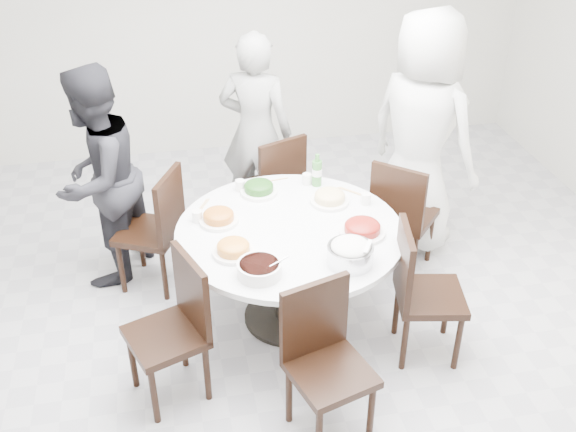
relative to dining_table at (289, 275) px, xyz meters
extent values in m
cube|color=#B1B1B6|center=(-0.03, -0.16, -0.38)|extent=(6.00, 6.00, 0.01)
cube|color=beige|center=(-0.03, 2.84, 1.02)|extent=(6.00, 0.01, 2.80)
cylinder|color=white|center=(0.00, 0.00, 0.00)|extent=(1.50, 1.50, 0.75)
cube|color=black|center=(0.98, 0.45, 0.10)|extent=(0.59, 0.59, 0.95)
cube|color=black|center=(0.06, 1.08, 0.10)|extent=(0.55, 0.55, 0.95)
cube|color=black|center=(-0.93, 0.61, 0.10)|extent=(0.56, 0.56, 0.95)
cube|color=black|center=(-0.86, -0.55, 0.10)|extent=(0.54, 0.54, 0.95)
cube|color=black|center=(0.02, -1.03, 0.10)|extent=(0.52, 0.52, 0.95)
cube|color=black|center=(0.81, -0.50, 0.10)|extent=(0.49, 0.49, 0.95)
imported|color=silver|center=(1.19, 0.79, 0.59)|extent=(1.04, 1.12, 1.92)
imported|color=black|center=(-0.01, 1.35, 0.46)|extent=(0.72, 0.62, 1.67)
imported|color=black|center=(-1.24, 0.80, 0.46)|extent=(0.95, 1.01, 1.66)
cylinder|color=white|center=(-0.12, 0.50, 0.41)|extent=(0.27, 0.27, 0.07)
cylinder|color=white|center=(0.34, 0.27, 0.41)|extent=(0.27, 0.27, 0.07)
cylinder|color=white|center=(-0.44, 0.17, 0.41)|extent=(0.26, 0.26, 0.07)
cylinder|color=white|center=(0.45, -0.15, 0.41)|extent=(0.30, 0.30, 0.07)
cylinder|color=white|center=(-0.40, -0.21, 0.41)|extent=(0.26, 0.26, 0.07)
cylinder|color=silver|center=(0.28, -0.44, 0.44)|extent=(0.28, 0.28, 0.12)
cylinder|color=white|center=(-0.27, -0.45, 0.42)|extent=(0.27, 0.27, 0.08)
cylinder|color=#367C31|center=(0.31, 0.54, 0.50)|extent=(0.07, 0.07, 0.25)
cylinder|color=white|center=(0.02, 0.65, 0.42)|extent=(0.07, 0.07, 0.08)
camera|label=1|loc=(-0.74, -3.62, 2.78)|focal=42.00mm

